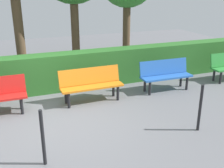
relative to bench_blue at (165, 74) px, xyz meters
The scene contains 6 objects.
ground_plane 3.44m from the bench_blue, 13.44° to the left, with size 21.20×21.20×0.00m, color slate.
bench_blue is the anchor object (origin of this frame).
bench_orange 2.20m from the bench_blue, ahead, with size 1.61×0.49×0.86m.
hedge_row 2.53m from the bench_blue, 26.57° to the right, with size 17.20×0.56×1.06m, color #2D6B28.
railing_post_mid 2.37m from the bench_blue, 74.98° to the left, with size 0.06×0.06×1.00m, color black.
railing_post_far 4.38m from the bench_blue, 31.42° to the left, with size 0.06×0.06×1.00m, color black.
Camera 1 is at (0.80, 5.50, 2.82)m, focal length 43.66 mm.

